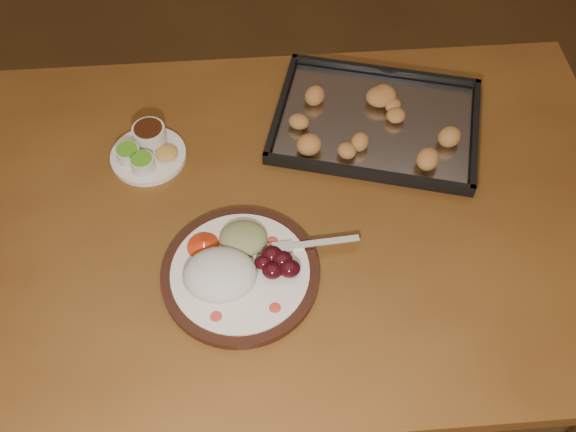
{
  "coord_description": "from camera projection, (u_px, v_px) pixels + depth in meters",
  "views": [
    {
      "loc": [
        0.2,
        -0.96,
        1.78
      ],
      "look_at": [
        0.21,
        -0.24,
        0.77
      ],
      "focal_mm": 40.0,
      "sensor_mm": 36.0,
      "label": 1
    }
  ],
  "objects": [
    {
      "name": "dinner_plate",
      "position": [
        236.0,
        270.0,
        1.16
      ],
      "size": [
        0.37,
        0.29,
        0.07
      ],
      "rotation": [
        0.0,
        0.0,
        0.31
      ],
      "color": "black",
      "rests_on": "dining_table"
    },
    {
      "name": "baking_tray",
      "position": [
        376.0,
        120.0,
        1.39
      ],
      "size": [
        0.49,
        0.4,
        0.05
      ],
      "rotation": [
        0.0,
        0.0,
        -0.21
      ],
      "color": "black",
      "rests_on": "dining_table"
    },
    {
      "name": "ground",
      "position": [
        221.0,
        295.0,
        2.0
      ],
      "size": [
        4.0,
        4.0,
        0.0
      ],
      "primitive_type": "plane",
      "color": "brown",
      "rests_on": "ground"
    },
    {
      "name": "dining_table",
      "position": [
        261.0,
        237.0,
        1.34
      ],
      "size": [
        1.56,
        1.0,
        0.75
      ],
      "rotation": [
        0.0,
        0.0,
        0.07
      ],
      "color": "brown",
      "rests_on": "ground"
    },
    {
      "name": "condiment_saucer",
      "position": [
        147.0,
        150.0,
        1.33
      ],
      "size": [
        0.16,
        0.16,
        0.05
      ],
      "rotation": [
        0.0,
        0.0,
        -0.35
      ],
      "color": "white",
      "rests_on": "dining_table"
    }
  ]
}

